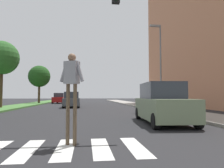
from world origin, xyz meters
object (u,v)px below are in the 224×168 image
object	(u,v)px
tree_distant	(39,76)
street_lamp_right	(160,59)
tree_far	(2,58)
sedan_midblock	(72,100)
pedestrian_performer	(72,84)
sedan_distant	(60,99)
suv_crossing	(162,104)

from	to	relation	value
tree_distant	street_lamp_right	xyz separation A→B (m)	(14.20, -17.99, 0.09)
tree_far	sedan_midblock	bearing A→B (deg)	16.69
pedestrian_performer	sedan_distant	bearing A→B (deg)	97.54
street_lamp_right	suv_crossing	size ratio (longest dim) A/B	1.59
tree_distant	sedan_distant	bearing A→B (deg)	15.54
tree_distant	sedan_midblock	size ratio (longest dim) A/B	1.36
street_lamp_right	pedestrian_performer	xyz separation A→B (m)	(-6.84, -11.89, -2.93)
tree_far	sedan_distant	bearing A→B (deg)	74.59
tree_distant	sedan_distant	distance (m)	5.02
street_lamp_right	sedan_midblock	xyz separation A→B (m)	(-8.09, 6.38, -3.79)
tree_far	sedan_distant	xyz separation A→B (m)	(4.02, 14.57, -4.29)
sedan_midblock	sedan_distant	xyz separation A→B (m)	(-2.83, 12.52, 0.01)
tree_far	suv_crossing	bearing A→B (deg)	-44.86
tree_far	sedan_distant	size ratio (longest dim) A/B	1.54
suv_crossing	tree_far	bearing A→B (deg)	135.14
suv_crossing	pedestrian_performer	bearing A→B (deg)	-135.12
tree_far	pedestrian_performer	distance (m)	18.45
pedestrian_performer	street_lamp_right	bearing A→B (deg)	60.09
sedan_distant	tree_distant	bearing A→B (deg)	-164.46
sedan_midblock	sedan_distant	size ratio (longest dim) A/B	1.05
sedan_distant	sedan_midblock	bearing A→B (deg)	-77.27
tree_far	sedan_midblock	xyz separation A→B (m)	(6.84, 2.05, -4.30)
tree_far	tree_distant	distance (m)	13.70
sedan_midblock	pedestrian_performer	bearing A→B (deg)	-86.10
pedestrian_performer	sedan_midblock	world-z (taller)	pedestrian_performer
tree_far	pedestrian_performer	size ratio (longest dim) A/B	2.68
tree_distant	sedan_midblock	xyz separation A→B (m)	(6.11, -11.61, -3.70)
sedan_midblock	sedan_distant	world-z (taller)	sedan_distant
street_lamp_right	sedan_midblock	distance (m)	10.97
pedestrian_performer	suv_crossing	distance (m)	5.83
tree_far	suv_crossing	size ratio (longest dim) A/B	1.42
tree_far	tree_distant	world-z (taller)	tree_far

